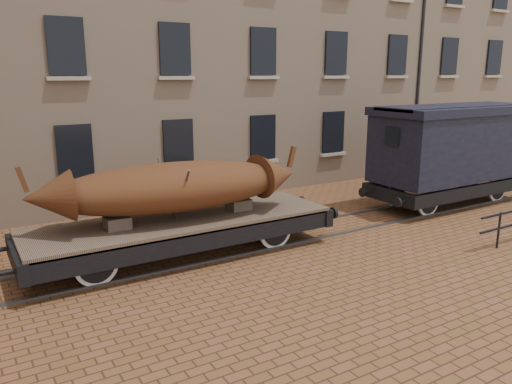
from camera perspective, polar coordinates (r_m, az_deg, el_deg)
ground at (r=15.30m, az=7.46°, el=-4.20°), size 90.00×90.00×0.00m
warehouse_cream at (r=24.68m, az=-1.57°, el=18.98°), size 40.00×10.19×14.00m
rail_track at (r=15.29m, az=7.47°, el=-4.10°), size 30.00×1.52×0.06m
flatcar_wagon at (r=12.83m, az=-8.40°, el=-3.87°), size 8.71×2.36×1.31m
iron_boat at (r=12.49m, az=-9.40°, el=0.62°), size 6.95×2.41×1.65m
goods_van at (r=18.90m, az=21.49°, el=5.24°), size 6.84×2.49×3.54m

